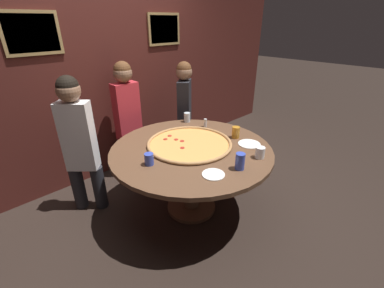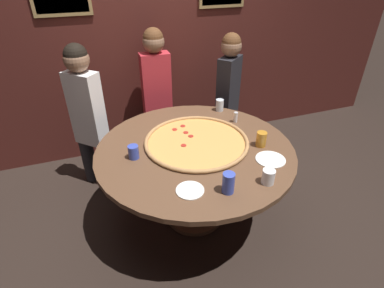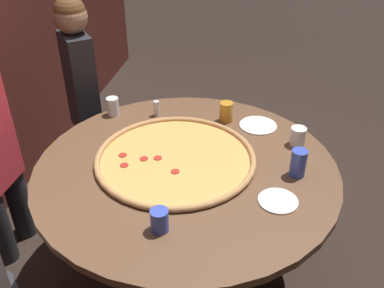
{
  "view_description": "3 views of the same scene",
  "coord_description": "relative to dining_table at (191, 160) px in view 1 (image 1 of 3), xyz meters",
  "views": [
    {
      "loc": [
        -1.55,
        -1.61,
        1.87
      ],
      "look_at": [
        -0.06,
        -0.07,
        0.83
      ],
      "focal_mm": 24.0,
      "sensor_mm": 36.0,
      "label": 1
    },
    {
      "loc": [
        -0.7,
        -1.86,
        2.03
      ],
      "look_at": [
        -0.05,
        -0.07,
        0.83
      ],
      "focal_mm": 28.0,
      "sensor_mm": 36.0,
      "label": 2
    },
    {
      "loc": [
        -1.77,
        -0.34,
        2.03
      ],
      "look_at": [
        -0.07,
        -0.04,
        0.92
      ],
      "focal_mm": 40.0,
      "sensor_mm": 36.0,
      "label": 3
    }
  ],
  "objects": [
    {
      "name": "condiment_shaker",
      "position": [
        0.5,
        0.28,
        0.18
      ],
      "size": [
        0.04,
        0.04,
        0.1
      ],
      "color": "silver",
      "rests_on": "dining_table"
    },
    {
      "name": "drink_cup_beside_pizza",
      "position": [
        0.5,
        -0.15,
        0.19
      ],
      "size": [
        0.08,
        0.08,
        0.12
      ],
      "primitive_type": "cylinder",
      "color": "#BC7A23",
      "rests_on": "dining_table"
    },
    {
      "name": "back_wall",
      "position": [
        0.0,
        1.38,
        0.7
      ],
      "size": [
        6.4,
        0.08,
        2.6
      ],
      "color": "#4C1E19",
      "rests_on": "ground_plane"
    },
    {
      "name": "white_plate_right_side",
      "position": [
        0.47,
        -0.35,
        0.14
      ],
      "size": [
        0.22,
        0.22,
        0.01
      ],
      "primitive_type": "cylinder",
      "color": "white",
      "rests_on": "dining_table"
    },
    {
      "name": "dining_table",
      "position": [
        0.0,
        0.0,
        0.0
      ],
      "size": [
        1.57,
        1.57,
        0.74
      ],
      "color": "brown",
      "rests_on": "ground_plane"
    },
    {
      "name": "giant_pizza",
      "position": [
        0.04,
        0.06,
        0.14
      ],
      "size": [
        0.85,
        0.85,
        0.03
      ],
      "color": "#E0994C",
      "rests_on": "dining_table"
    },
    {
      "name": "diner_centre_back",
      "position": [
        0.7,
        0.85,
        0.18
      ],
      "size": [
        0.35,
        0.32,
        1.4
      ],
      "rotation": [
        0.0,
        0.0,
        -2.46
      ],
      "color": "#232328",
      "rests_on": "ground_plane"
    },
    {
      "name": "diner_side_right",
      "position": [
        -0.76,
        0.79,
        0.2
      ],
      "size": [
        0.35,
        0.34,
        1.43
      ],
      "rotation": [
        0.0,
        0.0,
        2.38
      ],
      "color": "#232328",
      "rests_on": "ground_plane"
    },
    {
      "name": "drink_cup_far_right",
      "position": [
        0.31,
        -0.57,
        0.18
      ],
      "size": [
        0.09,
        0.09,
        0.1
      ],
      "primitive_type": "cylinder",
      "color": "white",
      "rests_on": "dining_table"
    },
    {
      "name": "white_plate_near_front",
      "position": [
        -0.21,
        -0.47,
        0.14
      ],
      "size": [
        0.19,
        0.19,
        0.01
      ],
      "primitive_type": "cylinder",
      "color": "white",
      "rests_on": "dining_table"
    },
    {
      "name": "drink_cup_near_right",
      "position": [
        -0.48,
        0.02,
        0.18
      ],
      "size": [
        0.08,
        0.08,
        0.1
      ],
      "primitive_type": "cylinder",
      "color": "#384CB7",
      "rests_on": "dining_table"
    },
    {
      "name": "drink_cup_front_edge",
      "position": [
        0.46,
        0.55,
        0.19
      ],
      "size": [
        0.08,
        0.08,
        0.11
      ],
      "primitive_type": "cylinder",
      "color": "silver",
      "rests_on": "dining_table"
    },
    {
      "name": "diner_far_left",
      "position": [
        -0.03,
        1.1,
        0.21
      ],
      "size": [
        0.36,
        0.22,
        1.45
      ],
      "rotation": [
        0.0,
        0.0,
        3.11
      ],
      "color": "#232328",
      "rests_on": "ground_plane"
    },
    {
      "name": "ground_plane",
      "position": [
        0.0,
        0.0,
        -0.61
      ],
      "size": [
        24.0,
        24.0,
        0.0
      ],
      "primitive_type": "plane",
      "color": "black"
    },
    {
      "name": "drink_cup_centre_back",
      "position": [
        0.02,
        -0.56,
        0.2
      ],
      "size": [
        0.08,
        0.08,
        0.14
      ],
      "primitive_type": "cylinder",
      "color": "#384CB7",
      "rests_on": "dining_table"
    }
  ]
}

